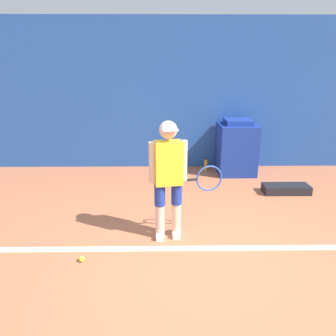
{
  "coord_description": "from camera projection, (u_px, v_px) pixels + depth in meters",
  "views": [
    {
      "loc": [
        -0.48,
        -3.31,
        2.2
      ],
      "look_at": [
        -0.43,
        0.76,
        0.89
      ],
      "focal_mm": 35.0,
      "sensor_mm": 36.0,
      "label": 1
    }
  ],
  "objects": [
    {
      "name": "tennis_ball",
      "position": [
        82.0,
        259.0,
        3.79
      ],
      "size": [
        0.07,
        0.07,
        0.07
      ],
      "color": "#D1E533",
      "rests_on": "ground_plane"
    },
    {
      "name": "tennis_player",
      "position": [
        169.0,
        176.0,
        4.1
      ],
      "size": [
        0.94,
        0.32,
        1.54
      ],
      "rotation": [
        0.0,
        0.0,
        0.2
      ],
      "color": "beige",
      "rests_on": "ground_plane"
    },
    {
      "name": "ground_plane",
      "position": [
        205.0,
        260.0,
        3.83
      ],
      "size": [
        24.0,
        24.0,
        0.0
      ],
      "primitive_type": "plane",
      "color": "#B76642"
    },
    {
      "name": "back_wall",
      "position": [
        186.0,
        95.0,
        6.87
      ],
      "size": [
        24.0,
        0.1,
        3.1
      ],
      "color": "#234C99",
      "rests_on": "ground_plane"
    },
    {
      "name": "covered_chair",
      "position": [
        236.0,
        148.0,
        6.73
      ],
      "size": [
        0.75,
        0.77,
        1.12
      ],
      "color": "navy",
      "rests_on": "ground_plane"
    },
    {
      "name": "court_baseline",
      "position": [
        203.0,
        248.0,
        4.06
      ],
      "size": [
        21.6,
        0.1,
        0.01
      ],
      "color": "white",
      "rests_on": "ground_plane"
    },
    {
      "name": "equipment_bag",
      "position": [
        286.0,
        189.0,
        5.79
      ],
      "size": [
        0.81,
        0.33,
        0.15
      ],
      "color": "black",
      "rests_on": "ground_plane"
    },
    {
      "name": "water_bottle",
      "position": [
        206.0,
        165.0,
        6.98
      ],
      "size": [
        0.07,
        0.07,
        0.26
      ],
      "color": "orange",
      "rests_on": "ground_plane"
    }
  ]
}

